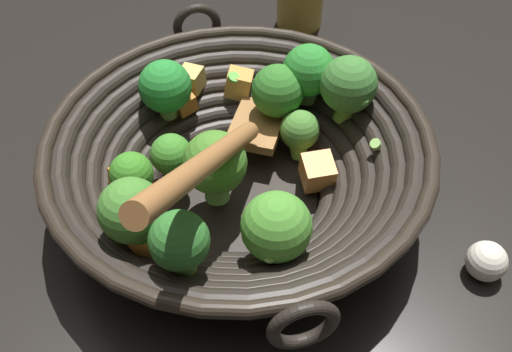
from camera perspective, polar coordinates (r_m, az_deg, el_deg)
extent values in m
plane|color=black|center=(0.61, -1.53, -2.33)|extent=(4.00, 4.00, 0.00)
cylinder|color=black|center=(0.60, -1.54, -2.02)|extent=(0.15, 0.15, 0.01)
torus|color=black|center=(0.59, -1.56, -1.13)|extent=(0.20, 0.20, 0.02)
torus|color=black|center=(0.58, -1.58, -0.54)|extent=(0.22, 0.22, 0.02)
torus|color=black|center=(0.58, -1.60, 0.06)|extent=(0.25, 0.25, 0.02)
torus|color=black|center=(0.57, -1.62, 0.67)|extent=(0.27, 0.27, 0.02)
torus|color=black|center=(0.56, -1.64, 1.30)|extent=(0.29, 0.29, 0.02)
torus|color=black|center=(0.56, -1.66, 1.94)|extent=(0.32, 0.32, 0.02)
torus|color=black|center=(0.55, -1.68, 2.60)|extent=(0.34, 0.34, 0.02)
torus|color=#2B241C|center=(0.55, -1.70, 3.27)|extent=(0.36, 0.36, 0.01)
torus|color=black|center=(0.69, -5.56, 13.89)|extent=(0.02, 0.05, 0.05)
torus|color=black|center=(0.43, 4.49, -13.87)|extent=(0.02, 0.05, 0.05)
cylinder|color=#70B350|center=(0.63, 1.99, 5.90)|extent=(0.02, 0.02, 0.02)
sphere|color=#327828|center=(0.61, 2.07, 8.03)|extent=(0.05, 0.05, 0.05)
cylinder|color=#76AC50|center=(0.59, -7.74, 0.26)|extent=(0.03, 0.03, 0.02)
sphere|color=#3D852A|center=(0.57, -8.00, 2.03)|extent=(0.04, 0.04, 0.04)
cylinder|color=#5F9C3E|center=(0.50, -11.19, -5.30)|extent=(0.03, 0.03, 0.02)
sphere|color=#44852F|center=(0.48, -11.69, -3.19)|extent=(0.05, 0.05, 0.05)
cylinder|color=#6DAB3D|center=(0.62, 4.03, 2.60)|extent=(0.03, 0.03, 0.02)
sphere|color=#498533|center=(0.60, 4.15, 4.36)|extent=(0.04, 0.04, 0.04)
cylinder|color=#6C964D|center=(0.63, 4.81, 7.74)|extent=(0.03, 0.03, 0.02)
sphere|color=#2B862F|center=(0.62, 4.98, 9.90)|extent=(0.05, 0.05, 0.05)
cylinder|color=#77A34F|center=(0.63, -8.26, 6.22)|extent=(0.03, 0.02, 0.02)
sphere|color=#268932|center=(0.61, -8.56, 8.34)|extent=(0.05, 0.05, 0.05)
cylinder|color=#72AC3B|center=(0.55, -11.24, -1.70)|extent=(0.02, 0.02, 0.02)
sphere|color=#3A8523|center=(0.53, -11.66, 0.22)|extent=(0.04, 0.04, 0.04)
cylinder|color=#69A044|center=(0.50, -10.30, -5.91)|extent=(0.02, 0.02, 0.02)
sphere|color=#27741B|center=(0.49, -10.67, -4.21)|extent=(0.04, 0.04, 0.04)
cylinder|color=#68AD4A|center=(0.57, -3.71, -1.23)|extent=(0.03, 0.03, 0.02)
sphere|color=#478329|center=(0.54, -3.89, 1.27)|extent=(0.06, 0.06, 0.06)
cylinder|color=#74AE45|center=(0.62, 8.36, 6.04)|extent=(0.03, 0.03, 0.03)
sphere|color=#3D7B33|center=(0.60, 8.72, 8.52)|extent=(0.06, 0.06, 0.06)
cylinder|color=olive|center=(0.51, 1.84, -6.97)|extent=(0.04, 0.04, 0.02)
sphere|color=#4C9631|center=(0.49, 1.93, -4.82)|extent=(0.06, 0.06, 0.06)
cylinder|color=#72A246|center=(0.47, -6.92, -8.19)|extent=(0.02, 0.03, 0.02)
sphere|color=#31762D|center=(0.45, -7.26, -6.05)|extent=(0.05, 0.05, 0.05)
cube|color=#DBBA64|center=(0.64, -6.13, 9.06)|extent=(0.03, 0.03, 0.03)
cube|color=#BE671C|center=(0.56, -11.71, -0.82)|extent=(0.05, 0.04, 0.04)
cube|color=orange|center=(0.49, -9.40, -5.78)|extent=(0.04, 0.04, 0.04)
cube|color=gold|center=(0.65, -1.62, 8.70)|extent=(0.03, 0.03, 0.03)
cube|color=orange|center=(0.63, -6.79, 6.93)|extent=(0.03, 0.03, 0.03)
cube|color=#E58F42|center=(0.58, 5.82, 0.40)|extent=(0.04, 0.03, 0.03)
cylinder|color=#6BC651|center=(0.58, 10.08, 7.07)|extent=(0.01, 0.01, 0.01)
cylinder|color=#6BC651|center=(0.60, -2.95, 1.52)|extent=(0.02, 0.02, 0.01)
cylinder|color=#99D166|center=(0.60, 8.95, 6.44)|extent=(0.01, 0.01, 0.01)
cylinder|color=#6BC651|center=(0.49, -7.52, -5.43)|extent=(0.02, 0.02, 0.01)
cylinder|color=#99D166|center=(0.50, 4.24, -5.98)|extent=(0.02, 0.02, 0.01)
cylinder|color=#99D166|center=(0.57, 11.30, 2.67)|extent=(0.01, 0.01, 0.01)
cylinder|color=#99D166|center=(0.48, 1.32, -7.49)|extent=(0.02, 0.02, 0.01)
cylinder|color=#99D166|center=(0.54, -7.96, -4.95)|extent=(0.02, 0.02, 0.01)
cylinder|color=#6BC651|center=(0.64, -1.80, 9.30)|extent=(0.02, 0.02, 0.01)
cube|color=#9E6B38|center=(0.62, 0.13, 4.82)|extent=(0.08, 0.07, 0.01)
cylinder|color=#A76D3B|center=(0.46, -4.56, 1.36)|extent=(0.23, 0.09, 0.16)
sphere|color=silver|center=(0.58, 20.89, -7.50)|extent=(0.04, 0.04, 0.04)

